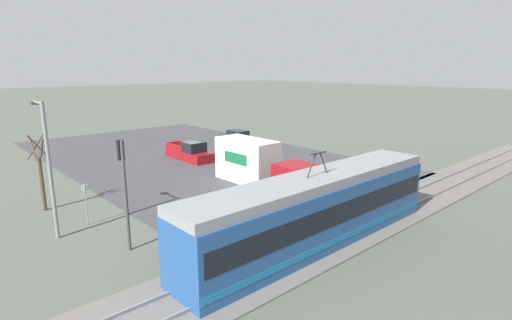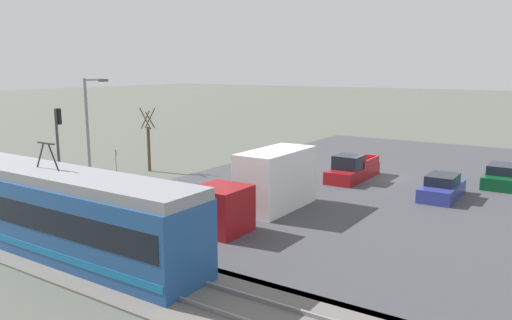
% 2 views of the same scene
% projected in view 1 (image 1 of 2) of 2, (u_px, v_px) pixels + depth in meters
% --- Properties ---
extents(ground_plane, '(320.00, 320.00, 0.00)m').
position_uv_depth(ground_plane, '(190.00, 156.00, 39.90)').
color(ground_plane, '#565B51').
extents(road_surface, '(23.11, 39.26, 0.08)m').
position_uv_depth(road_surface, '(190.00, 156.00, 39.89)').
color(road_surface, '#424247').
rests_on(road_surface, ground).
extents(rail_bed, '(60.85, 4.40, 0.22)m').
position_uv_depth(rail_bed, '(382.00, 213.00, 24.38)').
color(rail_bed, slate).
rests_on(rail_bed, ground).
extents(light_rail_tram, '(15.87, 2.81, 4.65)m').
position_uv_depth(light_rail_tram, '(316.00, 210.00, 19.83)').
color(light_rail_tram, '#235193').
rests_on(light_rail_tram, ground).
extents(box_truck, '(2.35, 8.81, 3.28)m').
position_uv_depth(box_truck, '(258.00, 165.00, 29.89)').
color(box_truck, maroon).
rests_on(box_truck, ground).
extents(pickup_truck, '(1.92, 5.62, 1.81)m').
position_uv_depth(pickup_truck, '(190.00, 152.00, 38.08)').
color(pickup_truck, maroon).
rests_on(pickup_truck, ground).
extents(sedan_car_0, '(1.88, 4.55, 1.43)m').
position_uv_depth(sedan_car_0, '(238.00, 137.00, 46.69)').
color(sedan_car_0, '#0C4723').
rests_on(sedan_car_0, ground).
extents(sedan_car_1, '(1.90, 4.41, 1.42)m').
position_uv_depth(sedan_car_1, '(253.00, 147.00, 41.07)').
color(sedan_car_1, navy).
rests_on(sedan_car_1, ground).
extents(traffic_light_pole, '(0.28, 0.47, 5.45)m').
position_uv_depth(traffic_light_pole, '(124.00, 181.00, 18.78)').
color(traffic_light_pole, '#47474C').
rests_on(traffic_light_pole, ground).
extents(street_tree, '(1.15, 0.95, 4.86)m').
position_uv_depth(street_tree, '(41.00, 176.00, 24.45)').
color(street_tree, brown).
rests_on(street_tree, ground).
extents(street_lamp_near_crossing, '(0.36, 1.95, 7.13)m').
position_uv_depth(street_lamp_near_crossing, '(47.00, 160.00, 20.13)').
color(street_lamp_near_crossing, gray).
rests_on(street_lamp_near_crossing, ground).
extents(no_parking_sign, '(0.32, 0.08, 2.39)m').
position_uv_depth(no_parking_sign, '(86.00, 200.00, 22.32)').
color(no_parking_sign, gray).
rests_on(no_parking_sign, ground).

